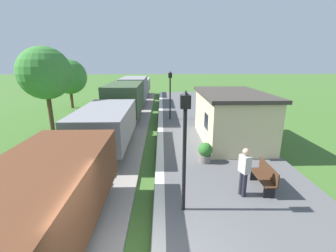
{
  "coord_description": "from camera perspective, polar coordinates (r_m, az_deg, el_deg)",
  "views": [
    {
      "loc": [
        0.5,
        -4.07,
        4.71
      ],
      "look_at": [
        0.83,
        7.95,
        1.32
      ],
      "focal_mm": 24.96,
      "sensor_mm": 36.0,
      "label": 1
    }
  ],
  "objects": [
    {
      "name": "freight_train",
      "position": [
        19.1,
        -10.32,
        5.9
      ],
      "size": [
        2.5,
        32.6,
        2.72
      ],
      "color": "brown",
      "rests_on": "rail_near"
    },
    {
      "name": "station_hut",
      "position": [
        13.65,
        15.1,
        2.25
      ],
      "size": [
        3.5,
        5.8,
        2.78
      ],
      "color": "beige",
      "rests_on": "platform_slab"
    },
    {
      "name": "bench_near_hut",
      "position": [
        9.18,
        22.49,
        -11.31
      ],
      "size": [
        0.42,
        1.5,
        0.91
      ],
      "color": "#422819",
      "rests_on": "platform_slab"
    },
    {
      "name": "person_waiting",
      "position": [
        8.31,
        18.11,
        -10.24
      ],
      "size": [
        0.35,
        0.44,
        1.71
      ],
      "rotation": [
        0.0,
        0.0,
        3.46
      ],
      "color": "black",
      "rests_on": "platform_slab"
    },
    {
      "name": "potted_planter",
      "position": [
        10.72,
        9.08,
        -6.31
      ],
      "size": [
        0.64,
        0.64,
        0.92
      ],
      "color": "slate",
      "rests_on": "platform_slab"
    },
    {
      "name": "lamp_post_near",
      "position": [
        6.58,
        4.14,
        -1.19
      ],
      "size": [
        0.28,
        0.28,
        3.7
      ],
      "color": "black",
      "rests_on": "platform_slab"
    },
    {
      "name": "lamp_post_far",
      "position": [
        17.94,
        0.52,
        9.64
      ],
      "size": [
        0.28,
        0.28,
        3.7
      ],
      "color": "black",
      "rests_on": "platform_slab"
    },
    {
      "name": "tree_trackside_far",
      "position": [
        16.76,
        -27.83,
        11.3
      ],
      "size": [
        3.26,
        3.26,
        5.57
      ],
      "color": "#4C3823",
      "rests_on": "ground"
    },
    {
      "name": "tree_field_left",
      "position": [
        25.6,
        -22.98,
        11.01
      ],
      "size": [
        3.4,
        3.4,
        4.84
      ],
      "color": "#4C3823",
      "rests_on": "ground"
    }
  ]
}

